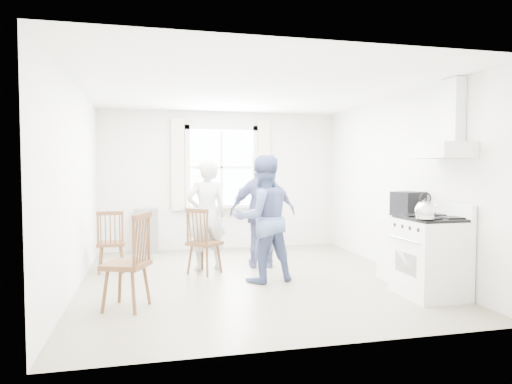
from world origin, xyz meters
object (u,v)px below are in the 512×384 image
windsor_chair_c (136,250)px  person_mid (263,219)px  low_cabinet (404,249)px  person_left (207,215)px  gas_stove (430,256)px  windsor_chair_b (200,234)px  stereo_stack (408,204)px  person_right (263,212)px  windsor_chair_a (111,235)px

windsor_chair_c → person_mid: size_ratio=0.62×
person_mid → low_cabinet: bearing=157.0°
person_left → person_mid: person_mid is taller
windsor_chair_c → person_mid: person_mid is taller
gas_stove → windsor_chair_b: (-2.55, 1.73, 0.11)m
low_cabinet → windsor_chair_c: bearing=-173.3°
low_cabinet → stereo_stack: size_ratio=2.09×
low_cabinet → person_right: 2.14m
windsor_chair_b → person_right: (1.00, 0.30, 0.26)m
person_right → person_left: bearing=8.4°
windsor_chair_a → windsor_chair_c: (0.40, -1.83, 0.08)m
low_cabinet → windsor_chair_b: windsor_chair_b is taller
windsor_chair_a → person_mid: size_ratio=0.54×
gas_stove → person_left: 3.19m
windsor_chair_c → person_left: bearing=60.6°
gas_stove → stereo_stack: (0.11, 0.67, 0.58)m
windsor_chair_b → windsor_chair_a: bearing=162.9°
stereo_stack → person_mid: size_ratio=0.25×
low_cabinet → windsor_chair_a: bearing=159.9°
windsor_chair_a → windsor_chair_b: size_ratio=0.95×
gas_stove → person_right: bearing=127.5°
gas_stove → low_cabinet: bearing=84.3°
windsor_chair_a → low_cabinet: bearing=-20.1°
stereo_stack → gas_stove: bearing=-99.0°
person_right → low_cabinet: bearing=150.4°
low_cabinet → windsor_chair_c: windsor_chair_c is taller
gas_stove → low_cabinet: 0.70m
person_left → windsor_chair_b: bearing=60.4°
low_cabinet → windsor_chair_c: size_ratio=0.85×
low_cabinet → person_left: 2.85m
gas_stove → windsor_chair_a: gas_stove is taller
gas_stove → person_right: (-1.56, 2.03, 0.37)m
windsor_chair_b → person_right: 1.07m
person_right → windsor_chair_c: bearing=52.8°
windsor_chair_b → person_left: (0.14, 0.32, 0.24)m
windsor_chair_b → person_right: size_ratio=0.57×
person_right → person_mid: bearing=86.0°
person_left → person_right: size_ratio=0.97×
stereo_stack → windsor_chair_b: size_ratio=0.44×
person_left → person_mid: size_ratio=0.97×
low_cabinet → windsor_chair_b: size_ratio=0.93×
windsor_chair_c → gas_stove: bearing=-4.9°
low_cabinet → stereo_stack: bearing=-39.4°
windsor_chair_b → person_mid: 1.00m
windsor_chair_a → windsor_chair_b: bearing=-17.1°
low_cabinet → windsor_chair_a: windsor_chair_a is taller
person_left → stereo_stack: bearing=145.1°
windsor_chair_c → person_left: person_left is taller
low_cabinet → person_left: bearing=151.6°
windsor_chair_a → person_mid: (2.04, -0.95, 0.29)m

